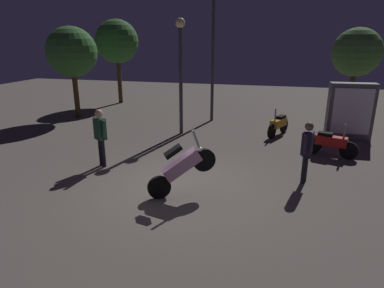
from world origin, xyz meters
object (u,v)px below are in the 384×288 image
(motorcycle_red_parked_right, at_px, (331,143))
(person_bystander_far, at_px, (100,133))
(person_rider_beside, at_px, (307,147))
(motorcycle_orange_parked_left, at_px, (278,124))
(kiosk_billboard, at_px, (350,111))
(streetlamp_near, at_px, (181,61))
(streetlamp_far, at_px, (213,41))
(motorcycle_pink_foreground, at_px, (181,167))

(motorcycle_red_parked_right, height_order, person_bystander_far, person_bystander_far)
(motorcycle_red_parked_right, relative_size, person_rider_beside, 0.98)
(person_rider_beside, bearing_deg, motorcycle_orange_parked_left, -65.56)
(person_rider_beside, xyz_separation_m, kiosk_billboard, (1.86, 4.59, 0.08))
(motorcycle_red_parked_right, bearing_deg, person_rider_beside, -93.93)
(streetlamp_near, bearing_deg, streetlamp_far, 72.60)
(motorcycle_red_parked_right, xyz_separation_m, kiosk_billboard, (0.90, 2.23, 0.61))
(motorcycle_red_parked_right, relative_size, kiosk_billboard, 0.77)
(motorcycle_red_parked_right, relative_size, streetlamp_near, 0.37)
(person_bystander_far, height_order, streetlamp_near, streetlamp_near)
(motorcycle_orange_parked_left, bearing_deg, motorcycle_pink_foreground, 4.04)
(person_bystander_far, relative_size, kiosk_billboard, 0.82)
(streetlamp_near, height_order, streetlamp_far, streetlamp_far)
(person_rider_beside, distance_m, kiosk_billboard, 4.95)
(person_bystander_far, distance_m, streetlamp_near, 4.57)
(person_rider_beside, relative_size, person_bystander_far, 0.95)
(person_rider_beside, height_order, streetlamp_near, streetlamp_near)
(streetlamp_near, distance_m, kiosk_billboard, 6.60)
(motorcycle_orange_parked_left, height_order, person_rider_beside, person_rider_beside)
(streetlamp_far, bearing_deg, kiosk_billboard, -16.22)
(motorcycle_red_parked_right, xyz_separation_m, person_bystander_far, (-6.69, -2.61, 0.59))
(motorcycle_red_parked_right, bearing_deg, motorcycle_orange_parked_left, 146.91)
(motorcycle_red_parked_right, xyz_separation_m, person_rider_beside, (-0.96, -2.35, 0.53))
(person_rider_beside, distance_m, person_bystander_far, 5.74)
(motorcycle_pink_foreground, height_order, person_rider_beside, person_rider_beside)
(motorcycle_pink_foreground, xyz_separation_m, kiosk_billboard, (4.78, 6.14, 0.31))
(motorcycle_pink_foreground, bearing_deg, motorcycle_orange_parked_left, 40.09)
(person_rider_beside, distance_m, streetlamp_far, 7.65)
(motorcycle_pink_foreground, distance_m, person_bystander_far, 3.11)
(streetlamp_near, bearing_deg, motorcycle_pink_foreground, -73.96)
(streetlamp_far, bearing_deg, motorcycle_red_parked_right, -39.70)
(motorcycle_pink_foreground, relative_size, kiosk_billboard, 0.78)
(person_bystander_far, bearing_deg, streetlamp_near, -163.28)
(motorcycle_pink_foreground, relative_size, streetlamp_far, 0.29)
(motorcycle_orange_parked_left, xyz_separation_m, person_rider_beside, (0.68, -4.40, 0.53))
(motorcycle_pink_foreground, height_order, streetlamp_near, streetlamp_near)
(motorcycle_orange_parked_left, bearing_deg, streetlamp_near, -55.54)
(motorcycle_pink_foreground, height_order, motorcycle_orange_parked_left, motorcycle_pink_foreground)
(motorcycle_orange_parked_left, relative_size, kiosk_billboard, 0.74)
(motorcycle_red_parked_right, height_order, streetlamp_near, streetlamp_near)
(motorcycle_orange_parked_left, xyz_separation_m, streetlamp_far, (-2.99, 1.80, 3.10))
(motorcycle_orange_parked_left, distance_m, motorcycle_red_parked_right, 2.62)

